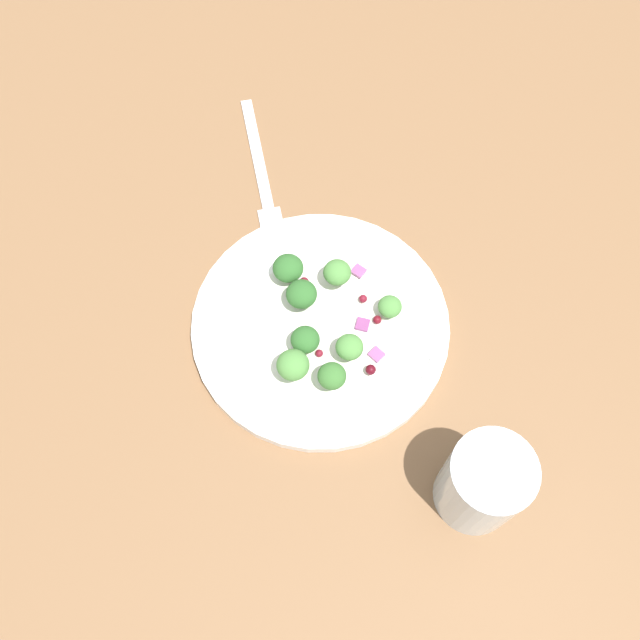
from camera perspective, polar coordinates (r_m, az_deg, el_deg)
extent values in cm
cube|color=brown|center=(71.00, -1.53, -0.83)|extent=(180.00, 180.00, 2.00)
cylinder|color=white|center=(69.27, 0.00, -0.74)|extent=(24.80, 24.80, 1.20)
torus|color=white|center=(68.73, 0.00, -0.53)|extent=(23.82, 23.82, 1.00)
cylinder|color=white|center=(68.64, 0.00, -0.50)|extent=(14.38, 14.38, 0.20)
cylinder|color=#ADD18E|center=(70.45, -2.50, 3.59)|extent=(1.12, 1.12, 1.12)
ellipsoid|color=#2D6028|center=(69.28, -2.55, 4.13)|extent=(2.98, 2.98, 2.23)
cylinder|color=#ADD18E|center=(65.56, -1.84, -4.03)|extent=(1.12, 1.12, 1.12)
ellipsoid|color=#4C843D|center=(64.31, -1.88, -3.60)|extent=(2.98, 2.98, 2.23)
cylinder|color=#8EB77A|center=(68.81, -1.20, 1.54)|extent=(1.11, 1.11, 1.11)
ellipsoid|color=#2D6028|center=(67.63, -1.22, 2.05)|extent=(2.95, 2.95, 2.21)
cylinder|color=#ADD18E|center=(66.96, -1.16, -1.98)|extent=(1.01, 1.01, 1.01)
ellipsoid|color=#2D6028|center=(65.84, -1.18, -1.56)|extent=(2.70, 2.70, 2.02)
cylinder|color=#ADD18E|center=(66.61, 2.31, -2.54)|extent=(0.96, 0.96, 0.96)
ellipsoid|color=#4C843D|center=(65.55, 2.35, -2.16)|extent=(2.56, 2.56, 1.92)
cylinder|color=#9EC684|center=(69.78, 1.35, 3.31)|extent=(1.01, 1.01, 1.01)
ellipsoid|color=#4C843D|center=(68.72, 1.37, 3.80)|extent=(2.70, 2.70, 2.02)
cylinder|color=#9EC684|center=(65.30, 0.93, -4.82)|extent=(0.97, 0.97, 0.97)
ellipsoid|color=#386B2D|center=(64.21, 0.95, -4.45)|extent=(2.60, 2.60, 1.95)
cylinder|color=#ADD18E|center=(69.16, 5.48, 0.69)|extent=(0.86, 0.86, 0.86)
ellipsoid|color=#4C843D|center=(68.25, 5.56, 1.07)|extent=(2.28, 2.28, 1.71)
sphere|color=maroon|center=(69.97, -1.46, 3.05)|extent=(0.95, 0.95, 0.95)
sphere|color=maroon|center=(67.58, -0.94, -1.04)|extent=(0.94, 0.94, 0.94)
sphere|color=maroon|center=(68.59, 4.56, 0.02)|extent=(0.84, 0.84, 0.84)
sphere|color=#4C0A14|center=(66.15, 4.04, -3.95)|extent=(0.98, 0.98, 0.98)
sphere|color=maroon|center=(67.15, -0.07, -2.65)|extent=(0.75, 0.75, 0.75)
sphere|color=maroon|center=(69.36, 3.43, 1.70)|extent=(0.80, 0.80, 0.80)
cube|color=#A35B93|center=(70.59, -2.24, 3.66)|extent=(1.51, 1.42, 0.58)
cube|color=#934C84|center=(70.93, 3.08, 3.90)|extent=(1.63, 1.61, 0.31)
cube|color=#843D75|center=(68.44, 3.37, -0.55)|extent=(1.43, 1.45, 0.38)
cube|color=#A35B93|center=(67.38, 2.21, -2.10)|extent=(1.20, 1.23, 0.42)
cube|color=#934C84|center=(67.31, 4.49, -2.73)|extent=(1.71, 1.70, 0.32)
cube|color=silver|center=(81.14, -5.03, 13.10)|extent=(5.51, 14.70, 0.50)
cube|color=silver|center=(75.70, -3.86, 7.71)|extent=(3.34, 4.14, 0.50)
cylinder|color=silver|center=(61.83, 12.79, -12.50)|extent=(6.92, 6.92, 9.39)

